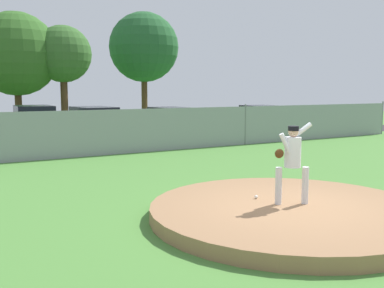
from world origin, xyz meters
TOP-DOWN VIEW (x-y plane):
  - ground_plane at (0.00, 6.00)m, footprint 80.00×80.00m
  - asphalt_strip at (0.00, 14.50)m, footprint 44.00×7.00m
  - pitchers_mound at (0.00, 0.00)m, footprint 5.46×5.46m
  - pitcher_youth at (0.10, 0.06)m, footprint 0.81×0.36m
  - baseball at (-0.23, 0.74)m, footprint 0.07×0.07m
  - chainlink_fence at (0.00, 10.00)m, footprint 32.40×0.07m
  - parked_car_white at (11.06, 14.53)m, footprint 2.19×4.17m
  - parked_car_teal at (-1.90, 14.87)m, footprint 1.98×4.38m
  - parked_car_champagne at (4.88, 14.39)m, footprint 1.88×4.14m
  - parked_car_silver at (0.66, 14.11)m, footprint 1.95×4.57m
  - traffic_cone_orange at (8.78, 13.17)m, footprint 0.40×0.40m
  - tree_tall_centre at (-1.14, 23.73)m, footprint 5.23×5.23m
  - tree_broad_left at (1.52, 22.75)m, footprint 3.63×3.63m
  - tree_leaning_west at (7.96, 24.51)m, footprint 5.15×5.15m

SIDE VIEW (x-z plane):
  - ground_plane at x=0.00m, z-range 0.00..0.00m
  - asphalt_strip at x=0.00m, z-range 0.00..0.01m
  - pitchers_mound at x=0.00m, z-range 0.00..0.27m
  - traffic_cone_orange at x=8.78m, z-range -0.01..0.54m
  - baseball at x=-0.23m, z-range 0.27..0.34m
  - parked_car_white at x=11.06m, z-range -0.04..1.54m
  - parked_car_champagne at x=4.88m, z-range -0.03..1.56m
  - parked_car_silver at x=0.66m, z-range -0.04..1.67m
  - parked_car_teal at x=-1.90m, z-range -0.05..1.74m
  - chainlink_fence at x=0.00m, z-range -0.05..1.80m
  - pitcher_youth at x=0.10m, z-range 0.41..2.02m
  - tree_tall_centre at x=-1.14m, z-range 1.05..8.41m
  - tree_broad_left at x=1.52m, z-range 1.44..8.03m
  - tree_leaning_west at x=7.96m, z-range 1.51..9.73m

